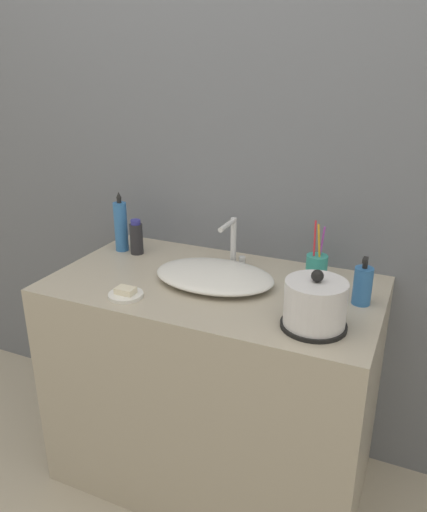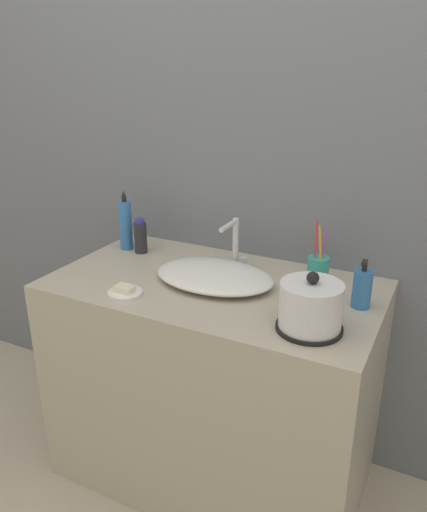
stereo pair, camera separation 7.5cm
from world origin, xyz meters
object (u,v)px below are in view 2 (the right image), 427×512
at_px(mouthwash_bottle, 140,237).
at_px(electric_kettle, 310,309).
at_px(faucet, 235,241).
at_px(lotion_bottle, 362,288).
at_px(shampoo_bottle, 126,225).
at_px(toothbrush_cup, 318,268).

bearing_deg(mouthwash_bottle, electric_kettle, -20.92).
xyz_separation_m(electric_kettle, mouthwash_bottle, (-0.78, 0.30, -0.00)).
relative_size(faucet, electric_kettle, 0.96).
relative_size(lotion_bottle, shampoo_bottle, 0.65).
xyz_separation_m(faucet, shampoo_bottle, (-0.47, -0.02, -0.00)).
bearing_deg(shampoo_bottle, faucet, 2.06).
bearing_deg(electric_kettle, lotion_bottle, 64.46).
height_order(faucet, electric_kettle, faucet).
bearing_deg(lotion_bottle, toothbrush_cup, 142.80).
bearing_deg(mouthwash_bottle, shampoo_bottle, 173.54).
height_order(toothbrush_cup, mouthwash_bottle, toothbrush_cup).
bearing_deg(toothbrush_cup, electric_kettle, -77.74).
bearing_deg(shampoo_bottle, mouthwash_bottle, -6.46).
bearing_deg(shampoo_bottle, lotion_bottle, -5.80).
relative_size(electric_kettle, lotion_bottle, 1.21).
height_order(toothbrush_cup, shampoo_bottle, shampoo_bottle).
distance_m(lotion_bottle, mouthwash_bottle, 0.88).
distance_m(toothbrush_cup, mouthwash_bottle, 0.70).
bearing_deg(shampoo_bottle, electric_kettle, -19.72).
height_order(faucet, toothbrush_cup, toothbrush_cup).
height_order(toothbrush_cup, lotion_bottle, toothbrush_cup).
height_order(electric_kettle, mouthwash_bottle, electric_kettle).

